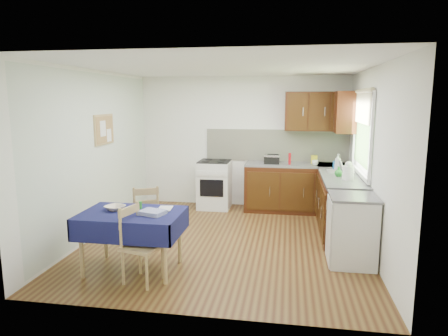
% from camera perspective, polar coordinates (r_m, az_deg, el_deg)
% --- Properties ---
extents(floor, '(4.20, 4.20, 0.00)m').
position_cam_1_polar(floor, '(5.99, 0.22, -10.37)').
color(floor, '#462612').
rests_on(floor, ground).
extents(ceiling, '(4.00, 4.20, 0.02)m').
position_cam_1_polar(ceiling, '(5.64, 0.24, 14.22)').
color(ceiling, white).
rests_on(ceiling, wall_back).
extents(wall_back, '(4.00, 0.02, 2.50)m').
position_cam_1_polar(wall_back, '(7.75, 2.68, 3.73)').
color(wall_back, white).
rests_on(wall_back, ground).
extents(wall_front, '(4.00, 0.02, 2.50)m').
position_cam_1_polar(wall_front, '(3.66, -4.95, -3.07)').
color(wall_front, white).
rests_on(wall_front, ground).
extents(wall_left, '(0.02, 4.20, 2.50)m').
position_cam_1_polar(wall_left, '(6.31, -18.02, 1.89)').
color(wall_left, silver).
rests_on(wall_left, ground).
extents(wall_right, '(0.02, 4.20, 2.50)m').
position_cam_1_polar(wall_right, '(5.72, 20.42, 1.00)').
color(wall_right, white).
rests_on(wall_right, ground).
extents(base_cabinets, '(1.90, 2.30, 0.86)m').
position_cam_1_polar(base_cabinets, '(7.02, 12.91, -3.94)').
color(base_cabinets, black).
rests_on(base_cabinets, ground).
extents(worktop_back, '(1.90, 0.60, 0.04)m').
position_cam_1_polar(worktop_back, '(7.45, 10.43, 0.47)').
color(worktop_back, slate).
rests_on(worktop_back, base_cabinets).
extents(worktop_right, '(0.60, 1.70, 0.04)m').
position_cam_1_polar(worktop_right, '(6.37, 16.47, -1.34)').
color(worktop_right, slate).
rests_on(worktop_right, base_cabinets).
extents(worktop_corner, '(0.60, 0.60, 0.04)m').
position_cam_1_polar(worktop_corner, '(7.49, 15.40, 0.33)').
color(worktop_corner, slate).
rests_on(worktop_corner, base_cabinets).
extents(splashback, '(2.70, 0.02, 0.60)m').
position_cam_1_polar(splashback, '(7.69, 7.48, 3.24)').
color(splashback, '#EDE9C9').
rests_on(splashback, wall_back).
extents(upper_cabinets, '(1.20, 0.85, 0.70)m').
position_cam_1_polar(upper_cabinets, '(7.39, 14.38, 7.81)').
color(upper_cabinets, black).
rests_on(upper_cabinets, wall_back).
extents(stove, '(0.60, 0.61, 0.92)m').
position_cam_1_polar(stove, '(7.65, -1.36, -2.34)').
color(stove, white).
rests_on(stove, ground).
extents(window, '(0.04, 1.48, 1.26)m').
position_cam_1_polar(window, '(6.36, 19.19, 5.52)').
color(window, '#305021').
rests_on(window, wall_right).
extents(fridge, '(0.58, 0.60, 0.89)m').
position_cam_1_polar(fridge, '(5.32, 17.83, -8.44)').
color(fridge, white).
rests_on(fridge, ground).
extents(corkboard, '(0.04, 0.62, 0.47)m').
position_cam_1_polar(corkboard, '(6.53, -16.75, 5.28)').
color(corkboard, '#A68353').
rests_on(corkboard, wall_left).
extents(dining_table, '(1.20, 0.82, 0.73)m').
position_cam_1_polar(dining_table, '(4.96, -13.02, -7.35)').
color(dining_table, '#0F0E3B').
rests_on(dining_table, ground).
extents(chair_far, '(0.52, 0.52, 0.88)m').
position_cam_1_polar(chair_far, '(5.77, -11.09, -6.46)').
color(chair_far, '#A68353').
rests_on(chair_far, ground).
extents(chair_near, '(0.48, 0.48, 0.89)m').
position_cam_1_polar(chair_near, '(4.69, -12.04, -10.29)').
color(chair_near, '#A68353').
rests_on(chair_near, ground).
extents(toaster, '(0.24, 0.15, 0.19)m').
position_cam_1_polar(toaster, '(7.34, 7.02, 1.25)').
color(toaster, '#B9BABE').
rests_on(toaster, worktop_back).
extents(sandwich_press, '(0.28, 0.24, 0.16)m').
position_cam_1_polar(sandwich_press, '(7.39, 6.87, 1.27)').
color(sandwich_press, black).
rests_on(sandwich_press, worktop_back).
extents(sauce_bottle, '(0.05, 0.05, 0.21)m').
position_cam_1_polar(sauce_bottle, '(7.31, 9.36, 1.31)').
color(sauce_bottle, '#B70E17').
rests_on(sauce_bottle, worktop_back).
extents(yellow_packet, '(0.12, 0.08, 0.15)m').
position_cam_1_polar(yellow_packet, '(7.53, 12.75, 1.21)').
color(yellow_packet, yellow).
rests_on(yellow_packet, worktop_back).
extents(dish_rack, '(0.42, 0.32, 0.20)m').
position_cam_1_polar(dish_rack, '(6.71, 16.35, -0.40)').
color(dish_rack, gray).
rests_on(dish_rack, worktop_right).
extents(kettle, '(0.16, 0.16, 0.28)m').
position_cam_1_polar(kettle, '(6.10, 17.32, -0.50)').
color(kettle, white).
rests_on(kettle, worktop_right).
extents(cup, '(0.14, 0.14, 0.09)m').
position_cam_1_polar(cup, '(7.32, 12.91, 0.74)').
color(cup, silver).
rests_on(cup, worktop_back).
extents(soap_bottle_a, '(0.13, 0.13, 0.27)m').
position_cam_1_polar(soap_bottle_a, '(6.88, 15.95, 0.81)').
color(soap_bottle_a, white).
rests_on(soap_bottle_a, worktop_right).
extents(soap_bottle_b, '(0.14, 0.14, 0.21)m').
position_cam_1_polar(soap_bottle_b, '(6.99, 15.84, 0.70)').
color(soap_bottle_b, '#1E69AF').
rests_on(soap_bottle_b, worktop_right).
extents(soap_bottle_c, '(0.16, 0.16, 0.15)m').
position_cam_1_polar(soap_bottle_c, '(6.33, 16.05, -0.51)').
color(soap_bottle_c, '#227D27').
rests_on(soap_bottle_c, worktop_right).
extents(plate_bowl, '(0.30, 0.30, 0.06)m').
position_cam_1_polar(plate_bowl, '(5.07, -15.30, -5.50)').
color(plate_bowl, beige).
rests_on(plate_bowl, dining_table).
extents(book, '(0.19, 0.24, 0.02)m').
position_cam_1_polar(book, '(5.00, -9.36, -5.74)').
color(book, white).
rests_on(book, dining_table).
extents(spice_jar, '(0.04, 0.04, 0.09)m').
position_cam_1_polar(spice_jar, '(5.06, -11.88, -5.20)').
color(spice_jar, green).
rests_on(spice_jar, dining_table).
extents(tea_towel, '(0.33, 0.29, 0.05)m').
position_cam_1_polar(tea_towel, '(4.78, -10.19, -6.27)').
color(tea_towel, navy).
rests_on(tea_towel, dining_table).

